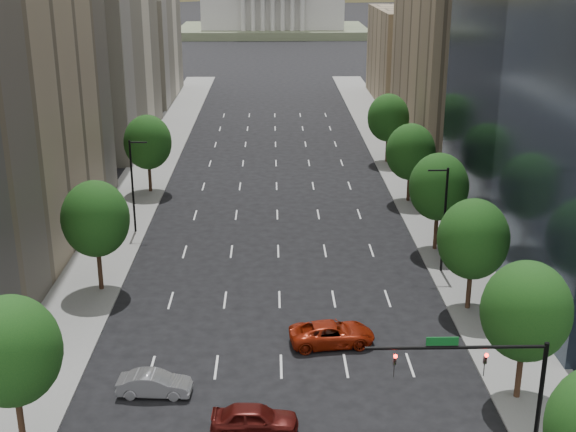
{
  "coord_description": "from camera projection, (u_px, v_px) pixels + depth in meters",
  "views": [
    {
      "loc": [
        -0.49,
        -3.06,
        25.18
      ],
      "look_at": [
        0.58,
        46.48,
        8.0
      ],
      "focal_mm": 47.5,
      "sensor_mm": 36.0,
      "label": 1
    }
  ],
  "objects": [
    {
      "name": "sidewalk_left",
      "position": [
        104.0,
        252.0,
        67.48
      ],
      "size": [
        6.0,
        200.0,
        0.15
      ],
      "primitive_type": "cube",
      "color": "slate",
      "rests_on": "ground"
    },
    {
      "name": "sidewalk_right",
      "position": [
        451.0,
        249.0,
        68.12
      ],
      "size": [
        6.0,
        200.0,
        0.15
      ],
      "primitive_type": "cube",
      "color": "slate",
      "rests_on": "ground"
    },
    {
      "name": "midrise_cream_left",
      "position": [
        89.0,
        13.0,
        102.2
      ],
      "size": [
        14.0,
        30.0,
        35.0
      ],
      "primitive_type": "cube",
      "color": "beige",
      "rests_on": "ground"
    },
    {
      "name": "filler_left",
      "position": [
        134.0,
        48.0,
        136.16
      ],
      "size": [
        14.0,
        26.0,
        18.0
      ],
      "primitive_type": "cube",
      "color": "beige",
      "rests_on": "ground"
    },
    {
      "name": "parking_tan_right",
      "position": [
        463.0,
        33.0,
        101.21
      ],
      "size": [
        14.0,
        30.0,
        30.0
      ],
      "primitive_type": "cube",
      "color": "#8C7759",
      "rests_on": "ground"
    },
    {
      "name": "filler_right",
      "position": [
        415.0,
        55.0,
        134.67
      ],
      "size": [
        14.0,
        26.0,
        16.0
      ],
      "primitive_type": "cube",
      "color": "#8C7759",
      "rests_on": "ground"
    },
    {
      "name": "tree_right_1",
      "position": [
        526.0,
        311.0,
        43.56
      ],
      "size": [
        5.2,
        5.2,
        8.75
      ],
      "color": "#382316",
      "rests_on": "ground"
    },
    {
      "name": "tree_right_2",
      "position": [
        473.0,
        239.0,
        54.94
      ],
      "size": [
        5.2,
        5.2,
        8.61
      ],
      "color": "#382316",
      "rests_on": "ground"
    },
    {
      "name": "tree_right_3",
      "position": [
        439.0,
        187.0,
        66.18
      ],
      "size": [
        5.2,
        5.2,
        8.89
      ],
      "color": "#382316",
      "rests_on": "ground"
    },
    {
      "name": "tree_right_4",
      "position": [
        411.0,
        152.0,
        79.55
      ],
      "size": [
        5.2,
        5.2,
        8.46
      ],
      "color": "#382316",
      "rests_on": "ground"
    },
    {
      "name": "tree_right_5",
      "position": [
        388.0,
        118.0,
        94.57
      ],
      "size": [
        5.2,
        5.2,
        8.75
      ],
      "color": "#382316",
      "rests_on": "ground"
    },
    {
      "name": "tree_left_0",
      "position": [
        11.0,
        351.0,
        39.21
      ],
      "size": [
        5.2,
        5.2,
        8.75
      ],
      "color": "#382316",
      "rests_on": "ground"
    },
    {
      "name": "tree_left_1",
      "position": [
        95.0,
        219.0,
        58.03
      ],
      "size": [
        5.2,
        5.2,
        8.97
      ],
      "color": "#382316",
      "rests_on": "ground"
    },
    {
      "name": "tree_left_2",
      "position": [
        148.0,
        142.0,
        82.68
      ],
      "size": [
        5.2,
        5.2,
        8.68
      ],
      "color": "#382316",
      "rests_on": "ground"
    },
    {
      "name": "streetlight_rn",
      "position": [
        444.0,
        217.0,
        61.79
      ],
      "size": [
        1.7,
        0.2,
        9.0
      ],
      "color": "black",
      "rests_on": "ground"
    },
    {
      "name": "streetlight_ln",
      "position": [
        133.0,
        184.0,
        70.69
      ],
      "size": [
        1.7,
        0.2,
        9.0
      ],
      "color": "black",
      "rests_on": "ground"
    },
    {
      "name": "traffic_signal",
      "position": [
        494.0,
        376.0,
        38.0
      ],
      "size": [
        9.12,
        0.4,
        7.38
      ],
      "color": "black",
      "rests_on": "ground"
    },
    {
      "name": "capitol",
      "position": [
        273.0,
        7.0,
        244.22
      ],
      "size": [
        60.0,
        40.0,
        35.2
      ],
      "color": "#596647",
      "rests_on": "ground"
    },
    {
      "name": "foothills",
      "position": [
        317.0,
        38.0,
        590.43
      ],
      "size": [
        720.0,
        413.0,
        263.0
      ],
      "color": "brown",
      "rests_on": "ground"
    },
    {
      "name": "car_maroon",
      "position": [
        255.0,
        419.0,
        42.01
      ],
      "size": [
        4.92,
        2.14,
        1.65
      ],
      "primitive_type": "imported",
      "rotation": [
        0.0,
        0.0,
        1.53
      ],
      "color": "#480F0C",
      "rests_on": "ground"
    },
    {
      "name": "car_silver",
      "position": [
        154.0,
        384.0,
        45.59
      ],
      "size": [
        4.52,
        1.81,
        1.46
      ],
      "primitive_type": "imported",
      "rotation": [
        0.0,
        0.0,
        1.51
      ],
      "color": "gray",
      "rests_on": "ground"
    },
    {
      "name": "car_red_far",
      "position": [
        332.0,
        334.0,
        51.46
      ],
      "size": [
        6.05,
        3.34,
        1.6
      ],
      "primitive_type": "imported",
      "rotation": [
        0.0,
        0.0,
        1.69
      ],
      "color": "maroon",
      "rests_on": "ground"
    }
  ]
}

